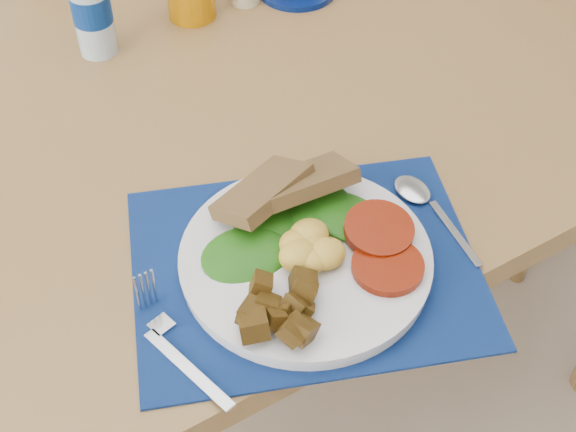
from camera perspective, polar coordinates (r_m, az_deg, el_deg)
The scene contains 8 objects.
table at distance 1.24m, azimuth -5.33°, elevation 4.69°, with size 1.40×0.90×0.75m.
chair_far at distance 1.82m, azimuth -13.95°, elevation 13.10°, with size 0.49×0.48×1.02m.
chair_end at distance 1.79m, azimuth 19.48°, elevation 11.82°, with size 0.46×0.47×1.07m.
placemat at distance 0.96m, azimuth 1.23°, elevation -3.60°, with size 0.41×0.32×0.00m, color black.
breakfast_plate at distance 0.94m, azimuth 1.09°, elevation -3.03°, with size 0.30×0.30×0.07m.
fork at distance 0.90m, azimuth -8.33°, elevation -8.76°, with size 0.05×0.19×0.00m.
spoon at distance 1.04m, azimuth 9.74°, elevation 0.85°, with size 0.04×0.17×0.01m.
water_bottle at distance 1.28m, azimuth -13.94°, elevation 14.71°, with size 0.06×0.06×0.21m.
Camera 1 is at (-0.38, -0.65, 1.49)m, focal length 50.00 mm.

